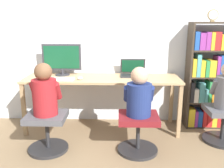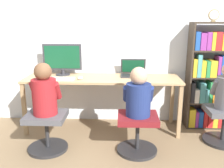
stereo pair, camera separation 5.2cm
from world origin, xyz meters
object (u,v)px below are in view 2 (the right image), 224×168
object	(u,v)px
desktop_monitor	(62,59)
person_at_laptop	(138,95)
person_at_monitor	(44,92)
office_chair_right	(137,131)
office_chair_left	(47,129)
office_chair_side	(224,123)
keyboard	(60,79)
laptop	(133,72)
bookshelf	(210,79)
desk_clock	(214,15)

from	to	relation	value
desktop_monitor	person_at_laptop	size ratio (longest dim) A/B	0.98
desktop_monitor	person_at_monitor	world-z (taller)	desktop_monitor
office_chair_right	office_chair_left	bearing A→B (deg)	179.97
office_chair_right	office_chair_side	distance (m)	1.17
office_chair_left	office_chair_right	size ratio (longest dim) A/B	1.00
keyboard	office_chair_left	xyz separation A→B (m)	(-0.07, -0.51, -0.52)
desktop_monitor	laptop	world-z (taller)	desktop_monitor
office_chair_left	office_chair_side	xyz separation A→B (m)	(2.24, 0.29, 0.00)
laptop	keyboard	xyz separation A→B (m)	(-1.01, -0.27, -0.04)
person_at_monitor	office_chair_side	bearing A→B (deg)	7.21
person_at_monitor	bookshelf	distance (m)	2.32
keyboard	office_chair_right	xyz separation A→B (m)	(1.04, -0.51, -0.52)
office_chair_right	laptop	bearing A→B (deg)	92.21
office_chair_left	bookshelf	distance (m)	2.36
person_at_monitor	desk_clock	bearing A→B (deg)	18.62
person_at_laptop	office_chair_side	distance (m)	1.25
person_at_laptop	office_chair_side	size ratio (longest dim) A/B	1.18
keyboard	office_chair_right	size ratio (longest dim) A/B	0.80
laptop	office_chair_right	size ratio (longest dim) A/B	0.74
desk_clock	office_chair_side	bearing A→B (deg)	-75.22
person_at_laptop	desk_clock	xyz separation A→B (m)	(1.02, 0.72, 0.90)
desk_clock	office_chair_side	xyz separation A→B (m)	(0.11, -0.43, -1.36)
person_at_monitor	bookshelf	world-z (taller)	bookshelf
desktop_monitor	office_chair_left	distance (m)	1.09
office_chair_side	office_chair_left	bearing A→B (deg)	-172.69
laptop	office_chair_left	distance (m)	1.44
keyboard	person_at_monitor	world-z (taller)	person_at_monitor
desktop_monitor	keyboard	world-z (taller)	desktop_monitor
desktop_monitor	person_at_monitor	xyz separation A→B (m)	(-0.04, -0.79, -0.26)
desktop_monitor	office_chair_right	xyz separation A→B (m)	(1.07, -0.80, -0.74)
office_chair_left	desk_clock	world-z (taller)	desk_clock
desktop_monitor	office_chair_side	xyz separation A→B (m)	(2.20, -0.51, -0.74)
bookshelf	desk_clock	bearing A→B (deg)	-133.17
office_chair_right	person_at_monitor	size ratio (longest dim) A/B	0.79
person_at_monitor	bookshelf	bearing A→B (deg)	19.59
person_at_laptop	bookshelf	size ratio (longest dim) A/B	0.38
office_chair_right	person_at_monitor	world-z (taller)	person_at_monitor
person_at_monitor	person_at_laptop	distance (m)	1.11
office_chair_left	bookshelf	bearing A→B (deg)	19.68
desktop_monitor	person_at_laptop	xyz separation A→B (m)	(1.07, -0.79, -0.29)
desktop_monitor	laptop	bearing A→B (deg)	-0.82
office_chair_side	laptop	bearing A→B (deg)	157.00
keyboard	office_chair_side	bearing A→B (deg)	-5.85
person_at_laptop	office_chair_right	bearing A→B (deg)	-90.00
office_chair_left	office_chair_side	distance (m)	2.26
office_chair_left	office_chair_right	world-z (taller)	same
desktop_monitor	office_chair_side	bearing A→B (deg)	-13.02
person_at_laptop	office_chair_side	bearing A→B (deg)	14.09
person_at_monitor	person_at_laptop	bearing A→B (deg)	-0.05
office_chair_right	bookshelf	xyz separation A→B (m)	(1.08, 0.78, 0.46)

